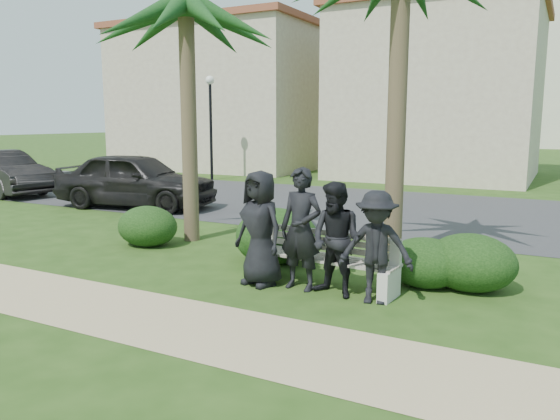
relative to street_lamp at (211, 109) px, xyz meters
The scene contains 19 objects.
ground 15.29m from the street_lamp, 53.13° to the right, with size 160.00×160.00×0.00m, color #244313.
footpath 16.74m from the street_lamp, 56.89° to the right, with size 30.00×1.60×0.01m, color tan.
asphalt_street 10.28m from the street_lamp, 23.96° to the right, with size 160.00×8.00×0.01m, color #2D2D30.
stucco_bldg_left 6.75m from the street_lamp, 116.57° to the left, with size 10.40×8.40×7.30m.
stucco_bldg_right 10.03m from the street_lamp, 36.87° to the left, with size 8.40×8.40×7.30m.
street_lamp is the anchor object (origin of this frame).
park_bench 15.52m from the street_lamp, 48.94° to the right, with size 2.35×0.71×0.81m.
man_a 15.16m from the street_lamp, 52.37° to the right, with size 0.86×0.56×1.76m, color black.
man_b 15.49m from the street_lamp, 50.26° to the right, with size 0.66×0.44×1.82m, color black.
man_c 15.94m from the street_lamp, 48.78° to the right, with size 0.80×0.62×1.65m, color black.
man_d 16.35m from the street_lamp, 47.27° to the right, with size 1.01×0.58×1.56m, color black.
hedge_a 12.41m from the street_lamp, 61.23° to the right, with size 1.26×1.04×0.82m, color black.
hedge_c 13.90m from the street_lamp, 51.02° to the right, with size 1.19×0.98×0.77m, color black.
hedge_d 13.93m from the street_lamp, 50.38° to the right, with size 1.52×1.26×0.99m, color black.
hedge_e 15.93m from the street_lamp, 43.41° to the right, with size 1.18×0.98×0.77m, color black.
hedge_f 16.29m from the street_lamp, 41.47° to the right, with size 1.33×1.10×0.87m, color black.
palm_left 11.84m from the street_lamp, 57.24° to the right, with size 3.00×3.00×5.63m.
car_a 7.73m from the street_lamp, 72.14° to the right, with size 1.88×4.67×1.59m, color black.
car_b 8.26m from the street_lamp, 117.62° to the right, with size 1.56×4.46×1.47m, color black.
Camera 1 is at (4.21, -6.92, 2.50)m, focal length 35.00 mm.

